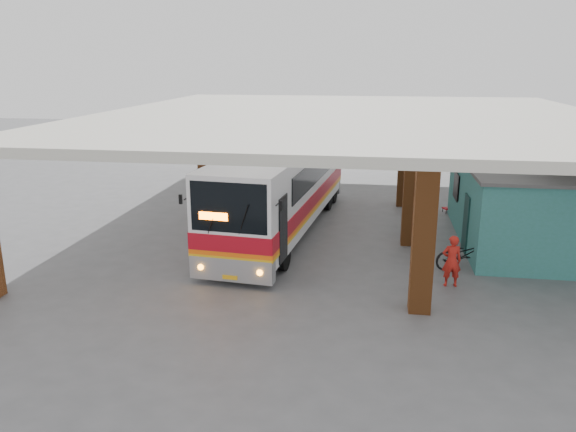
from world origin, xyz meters
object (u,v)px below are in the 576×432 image
(red_chair, at_px, (449,206))
(pedestrian, at_px, (452,261))
(coach_bus, at_px, (283,186))
(motorcycle, at_px, (465,254))

(red_chair, bearing_deg, pedestrian, -120.80)
(coach_bus, xyz_separation_m, red_chair, (7.12, 3.97, -1.53))
(pedestrian, height_order, red_chair, pedestrian)
(coach_bus, bearing_deg, red_chair, 34.57)
(pedestrian, bearing_deg, red_chair, -103.26)
(coach_bus, height_order, motorcycle, coach_bus)
(coach_bus, relative_size, motorcycle, 6.40)
(motorcycle, xyz_separation_m, red_chair, (0.38, 7.45, -0.20))
(motorcycle, bearing_deg, pedestrian, 139.12)
(pedestrian, distance_m, red_chair, 9.09)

